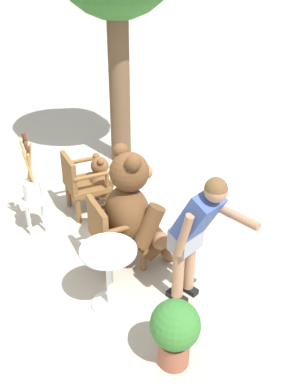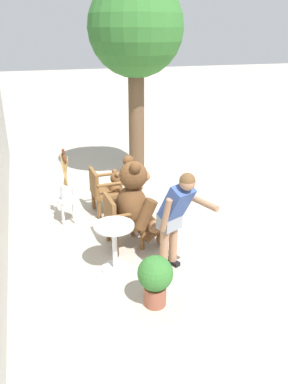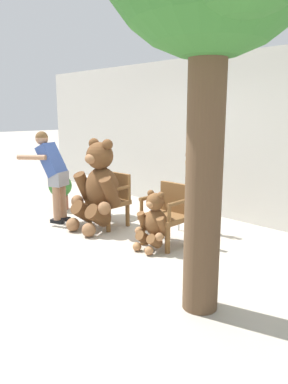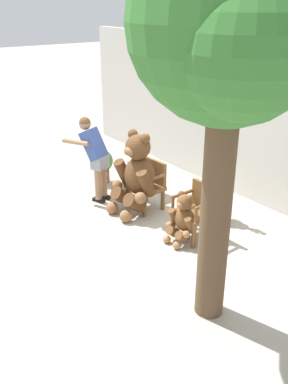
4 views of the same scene
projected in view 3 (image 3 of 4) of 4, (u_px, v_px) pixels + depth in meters
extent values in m
plane|color=#B2A899|center=(107.00, 243.00, 5.37)|extent=(60.00, 60.00, 0.00)
cube|color=beige|center=(211.00, 137.00, 6.70)|extent=(10.00, 0.16, 2.80)
cube|color=brown|center=(108.00, 202.00, 6.09)|extent=(0.58, 0.55, 0.07)
cylinder|color=brown|center=(90.00, 215.00, 6.14)|extent=(0.07, 0.07, 0.37)
cylinder|color=brown|center=(108.00, 220.00, 5.83)|extent=(0.07, 0.07, 0.37)
cylinder|color=brown|center=(109.00, 210.00, 6.44)|extent=(0.07, 0.07, 0.37)
cylinder|color=brown|center=(128.00, 215.00, 6.13)|extent=(0.07, 0.07, 0.37)
cube|color=brown|center=(118.00, 185.00, 6.20)|extent=(0.52, 0.09, 0.42)
cylinder|color=brown|center=(98.00, 185.00, 6.20)|extent=(0.08, 0.48, 0.06)
cylinder|color=brown|center=(88.00, 193.00, 6.07)|extent=(0.05, 0.05, 0.22)
cylinder|color=brown|center=(119.00, 189.00, 5.87)|extent=(0.08, 0.48, 0.06)
cylinder|color=brown|center=(109.00, 198.00, 5.74)|extent=(0.05, 0.05, 0.22)
cube|color=brown|center=(165.00, 217.00, 5.21)|extent=(0.58, 0.54, 0.07)
cylinder|color=brown|center=(143.00, 232.00, 5.26)|extent=(0.07, 0.07, 0.37)
cylinder|color=brown|center=(168.00, 240.00, 4.95)|extent=(0.07, 0.07, 0.37)
cylinder|color=brown|center=(162.00, 226.00, 5.56)|extent=(0.07, 0.07, 0.37)
cylinder|color=brown|center=(187.00, 233.00, 5.25)|extent=(0.07, 0.07, 0.37)
cube|color=brown|center=(176.00, 198.00, 5.32)|extent=(0.52, 0.08, 0.42)
cylinder|color=brown|center=(152.00, 197.00, 5.32)|extent=(0.08, 0.48, 0.06)
cylinder|color=brown|center=(141.00, 207.00, 5.20)|extent=(0.05, 0.05, 0.22)
cylinder|color=brown|center=(179.00, 203.00, 4.98)|extent=(0.08, 0.48, 0.06)
cylinder|color=brown|center=(169.00, 214.00, 4.86)|extent=(0.05, 0.05, 0.22)
ellipsoid|color=brown|center=(102.00, 188.00, 5.95)|extent=(0.61, 0.52, 0.68)
sphere|color=brown|center=(100.00, 156.00, 5.82)|extent=(0.43, 0.43, 0.43)
ellipsoid|color=#8C603D|center=(91.00, 159.00, 5.70)|extent=(0.21, 0.17, 0.16)
sphere|color=black|center=(91.00, 158.00, 5.69)|extent=(0.06, 0.06, 0.06)
sphere|color=brown|center=(94.00, 143.00, 5.91)|extent=(0.17, 0.17, 0.17)
sphere|color=brown|center=(107.00, 145.00, 5.69)|extent=(0.17, 0.17, 0.17)
cylinder|color=brown|center=(84.00, 186.00, 6.08)|extent=(0.21, 0.38, 0.51)
sphere|color=#8C603D|center=(77.00, 201.00, 6.05)|extent=(0.20, 0.20, 0.20)
cylinder|color=brown|center=(110.00, 192.00, 5.66)|extent=(0.21, 0.38, 0.51)
sphere|color=#8C603D|center=(104.00, 208.00, 5.60)|extent=(0.20, 0.20, 0.20)
cylinder|color=brown|center=(83.00, 211.00, 5.98)|extent=(0.27, 0.43, 0.40)
sphere|color=#8C603D|center=(73.00, 225.00, 5.88)|extent=(0.21, 0.21, 0.21)
cylinder|color=brown|center=(98.00, 215.00, 5.73)|extent=(0.27, 0.43, 0.40)
sphere|color=#8C603D|center=(89.00, 230.00, 5.62)|extent=(0.21, 0.21, 0.21)
ellipsoid|color=brown|center=(156.00, 222.00, 5.09)|extent=(0.34, 0.29, 0.38)
sphere|color=brown|center=(155.00, 202.00, 5.02)|extent=(0.24, 0.24, 0.24)
ellipsoid|color=#A47148|center=(150.00, 204.00, 4.95)|extent=(0.12, 0.09, 0.09)
sphere|color=black|center=(150.00, 204.00, 4.95)|extent=(0.04, 0.04, 0.04)
sphere|color=brown|center=(151.00, 193.00, 5.06)|extent=(0.10, 0.10, 0.10)
sphere|color=brown|center=(161.00, 195.00, 4.94)|extent=(0.10, 0.10, 0.10)
cylinder|color=brown|center=(143.00, 221.00, 5.17)|extent=(0.12, 0.21, 0.29)
sphere|color=#A47148|center=(139.00, 231.00, 5.15)|extent=(0.11, 0.11, 0.11)
cylinder|color=brown|center=(163.00, 226.00, 4.93)|extent=(0.12, 0.21, 0.29)
sphere|color=#A47148|center=(159.00, 237.00, 4.89)|extent=(0.11, 0.11, 0.11)
cylinder|color=brown|center=(143.00, 238.00, 5.10)|extent=(0.15, 0.24, 0.22)
sphere|color=#A47148|center=(137.00, 247.00, 5.05)|extent=(0.12, 0.12, 0.12)
cylinder|color=brown|center=(154.00, 241.00, 4.97)|extent=(0.15, 0.24, 0.22)
sphere|color=#A47148|center=(149.00, 251.00, 4.90)|extent=(0.12, 0.12, 0.12)
cube|color=black|center=(64.00, 219.00, 6.48)|extent=(0.26, 0.18, 0.06)
cylinder|color=#A37556|center=(62.00, 194.00, 6.39)|extent=(0.12, 0.12, 0.82)
cube|color=black|center=(57.00, 221.00, 6.32)|extent=(0.26, 0.18, 0.06)
cylinder|color=#A37556|center=(56.00, 196.00, 6.23)|extent=(0.12, 0.12, 0.82)
cube|color=gray|center=(59.00, 179.00, 6.25)|extent=(0.32, 0.36, 0.24)
cube|color=#385199|center=(51.00, 160.00, 6.23)|extent=(0.52, 0.46, 0.57)
sphere|color=#A37556|center=(42.00, 139.00, 6.23)|extent=(0.21, 0.21, 0.21)
sphere|color=brown|center=(42.00, 137.00, 6.22)|extent=(0.21, 0.21, 0.21)
cylinder|color=#A37556|center=(32.00, 157.00, 6.15)|extent=(0.55, 0.30, 0.10)
cylinder|color=#A37556|center=(59.00, 165.00, 6.43)|extent=(0.22, 0.15, 0.51)
cylinder|color=silver|center=(188.00, 203.00, 5.85)|extent=(0.34, 0.34, 0.03)
cylinder|color=silver|center=(196.00, 217.00, 5.90)|extent=(0.04, 0.04, 0.43)
cylinder|color=silver|center=(187.00, 215.00, 6.04)|extent=(0.04, 0.04, 0.43)
cylinder|color=silver|center=(188.00, 220.00, 5.76)|extent=(0.04, 0.04, 0.43)
cylinder|color=silver|center=(179.00, 217.00, 5.90)|extent=(0.04, 0.04, 0.43)
cylinder|color=silver|center=(188.00, 194.00, 5.82)|extent=(0.22, 0.22, 0.26)
cylinder|color=tan|center=(187.00, 173.00, 5.77)|extent=(0.04, 0.14, 0.75)
cylinder|color=#592D19|center=(188.00, 146.00, 5.68)|extent=(0.05, 0.06, 0.09)
cylinder|color=tan|center=(191.00, 178.00, 5.72)|extent=(0.05, 0.12, 0.63)
cylinder|color=#592D19|center=(191.00, 155.00, 5.64)|extent=(0.05, 0.06, 0.09)
cylinder|color=tan|center=(189.00, 174.00, 5.75)|extent=(0.06, 0.03, 0.74)
cylinder|color=#592D19|center=(189.00, 148.00, 5.67)|extent=(0.05, 0.05, 0.08)
cylinder|color=tan|center=(187.00, 179.00, 5.76)|extent=(0.13, 0.06, 0.57)
cylinder|color=#592D19|center=(188.00, 158.00, 5.69)|extent=(0.06, 0.05, 0.09)
cylinder|color=tan|center=(189.00, 176.00, 5.75)|extent=(0.04, 0.15, 0.68)
cylinder|color=#592D19|center=(190.00, 150.00, 5.66)|extent=(0.05, 0.06, 0.09)
cylinder|color=tan|center=(186.00, 177.00, 5.79)|extent=(0.03, 0.13, 0.63)
cylinder|color=#592D19|center=(187.00, 154.00, 5.72)|extent=(0.04, 0.06, 0.09)
cylinder|color=silver|center=(100.00, 177.00, 6.66)|extent=(0.56, 0.56, 0.03)
cylinder|color=silver|center=(101.00, 197.00, 6.73)|extent=(0.07, 0.07, 0.69)
cylinder|color=silver|center=(101.00, 214.00, 6.80)|extent=(0.40, 0.40, 0.03)
cylinder|color=brown|center=(204.00, 169.00, 3.33)|extent=(0.34, 0.34, 2.70)
cylinder|color=brown|center=(61.00, 203.00, 7.20)|extent=(0.28, 0.28, 0.26)
sphere|color=#33702D|center=(60.00, 186.00, 7.13)|extent=(0.44, 0.44, 0.44)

